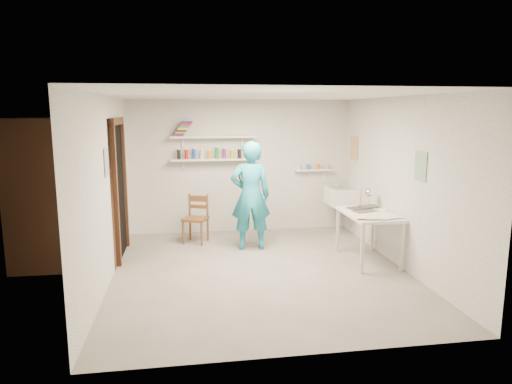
{
  "coord_description": "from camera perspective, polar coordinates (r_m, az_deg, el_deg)",
  "views": [
    {
      "loc": [
        -1.0,
        -5.97,
        2.19
      ],
      "look_at": [
        0.0,
        0.4,
        1.05
      ],
      "focal_mm": 32.0,
      "sensor_mm": 36.0,
      "label": 1
    }
  ],
  "objects": [
    {
      "name": "poster_right_a",
      "position": [
        8.34,
        12.14,
        5.41
      ],
      "size": [
        0.01,
        0.34,
        0.42
      ],
      "primitive_type": "cube",
      "color": "#995933",
      "rests_on": "wall_right"
    },
    {
      "name": "poster_left",
      "position": [
        6.13,
        -18.19,
        3.54
      ],
      "size": [
        0.01,
        0.28,
        0.36
      ],
      "primitive_type": "cube",
      "color": "#334C7F",
      "rests_on": "wall_left"
    },
    {
      "name": "doorway_recess",
      "position": [
        7.18,
        -16.72,
        0.07
      ],
      "size": [
        0.02,
        0.9,
        2.0
      ],
      "primitive_type": "cube",
      "color": "black",
      "rests_on": "wall_left"
    },
    {
      "name": "shelf_upper",
      "position": [
        8.12,
        -5.42,
        6.88
      ],
      "size": [
        1.5,
        0.22,
        0.03
      ],
      "primitive_type": "cube",
      "color": "white",
      "rests_on": "wall_back"
    },
    {
      "name": "wall_right",
      "position": [
        6.75,
        17.65,
        1.13
      ],
      "size": [
        0.02,
        4.5,
        2.4
      ],
      "primitive_type": "cube",
      "color": "silver",
      "rests_on": "ground"
    },
    {
      "name": "ledge_shelf",
      "position": [
        8.53,
        7.14,
        2.75
      ],
      "size": [
        0.7,
        0.14,
        0.03
      ],
      "primitive_type": "cube",
      "color": "white",
      "rests_on": "wall_back"
    },
    {
      "name": "wall_back",
      "position": [
        8.34,
        -1.98,
        3.21
      ],
      "size": [
        4.0,
        0.02,
        2.4
      ],
      "primitive_type": "cube",
      "color": "silver",
      "rests_on": "ground"
    },
    {
      "name": "ledge_pots",
      "position": [
        8.53,
        7.15,
        3.15
      ],
      "size": [
        0.48,
        0.07,
        0.09
      ],
      "color": "silver",
      "rests_on": "ledge_shelf"
    },
    {
      "name": "wall_clock",
      "position": [
        7.41,
        -0.99,
        2.03
      ],
      "size": [
        0.31,
        0.05,
        0.31
      ],
      "primitive_type": "cylinder",
      "rotation": [
        1.57,
        0.0,
        -0.03
      ],
      "color": "beige",
      "rests_on": "man"
    },
    {
      "name": "book_stack",
      "position": [
        8.1,
        -9.14,
        7.79
      ],
      "size": [
        0.34,
        0.14,
        0.25
      ],
      "color": "red",
      "rests_on": "shelf_upper"
    },
    {
      "name": "desk_lamp",
      "position": [
        7.29,
        13.99,
        -0.07
      ],
      "size": [
        0.14,
        0.14,
        0.14
      ],
      "primitive_type": "sphere",
      "color": "white",
      "rests_on": "work_table"
    },
    {
      "name": "wall_front",
      "position": [
        3.96,
        5.98,
        -4.47
      ],
      "size": [
        4.0,
        0.02,
        2.4
      ],
      "primitive_type": "cube",
      "color": "silver",
      "rests_on": "ground"
    },
    {
      "name": "spray_cans",
      "position": [
        8.14,
        -5.38,
        4.77
      ],
      "size": [
        1.32,
        0.06,
        0.17
      ],
      "color": "black",
      "rests_on": "shelf_lower"
    },
    {
      "name": "belfast_sink",
      "position": [
        8.28,
        10.64,
        -0.52
      ],
      "size": [
        0.48,
        0.6,
        0.3
      ],
      "primitive_type": "cube",
      "color": "white",
      "rests_on": "wall_right"
    },
    {
      "name": "door_jamb_far",
      "position": [
        7.67,
        -16.08,
        0.71
      ],
      "size": [
        0.06,
        0.1,
        2.0
      ],
      "primitive_type": "cube",
      "color": "brown",
      "rests_on": "ground"
    },
    {
      "name": "shelf_lower",
      "position": [
        8.15,
        -5.37,
        4.07
      ],
      "size": [
        1.5,
        0.22,
        0.03
      ],
      "primitive_type": "cube",
      "color": "white",
      "rests_on": "wall_back"
    },
    {
      "name": "door_lintel",
      "position": [
        7.08,
        -16.98,
        8.47
      ],
      "size": [
        0.06,
        1.05,
        0.1
      ],
      "primitive_type": "cube",
      "color": "brown",
      "rests_on": "wall_left"
    },
    {
      "name": "man",
      "position": [
        7.24,
        -0.69,
        -0.48
      ],
      "size": [
        0.65,
        0.44,
        1.74
      ],
      "primitive_type": "imported",
      "rotation": [
        0.0,
        0.0,
        3.11
      ],
      "color": "teal",
      "rests_on": "ground"
    },
    {
      "name": "wooden_chair",
      "position": [
        7.74,
        -7.57,
        -3.36
      ],
      "size": [
        0.49,
        0.48,
        0.82
      ],
      "primitive_type": "cube",
      "rotation": [
        0.0,
        0.0,
        -0.39
      ],
      "color": "brown",
      "rests_on": "ground"
    },
    {
      "name": "wall_left",
      "position": [
        6.13,
        -18.29,
        0.23
      ],
      "size": [
        0.02,
        4.5,
        2.4
      ],
      "primitive_type": "cube",
      "color": "silver",
      "rests_on": "ground"
    },
    {
      "name": "poster_right_b",
      "position": [
        6.22,
        19.86,
        3.07
      ],
      "size": [
        0.01,
        0.3,
        0.38
      ],
      "primitive_type": "cube",
      "color": "#3F724C",
      "rests_on": "wall_right"
    },
    {
      "name": "floor",
      "position": [
        6.44,
        0.56,
        -9.96
      ],
      "size": [
        4.0,
        4.5,
        0.02
      ],
      "primitive_type": "cube",
      "color": "slate",
      "rests_on": "ground"
    },
    {
      "name": "door_jamb_near",
      "position": [
        6.69,
        -17.11,
        -0.65
      ],
      "size": [
        0.06,
        0.1,
        2.0
      ],
      "primitive_type": "cube",
      "color": "brown",
      "rests_on": "ground"
    },
    {
      "name": "papers",
      "position": [
        6.86,
        13.94,
        -2.42
      ],
      "size": [
        0.3,
        0.22,
        0.03
      ],
      "color": "silver",
      "rests_on": "work_table"
    },
    {
      "name": "work_table",
      "position": [
        6.95,
        13.81,
        -5.49
      ],
      "size": [
        0.66,
        1.09,
        0.73
      ],
      "primitive_type": "cube",
      "color": "silver",
      "rests_on": "ground"
    },
    {
      "name": "corridor_box",
      "position": [
        7.31,
        -22.26,
        0.31
      ],
      "size": [
        1.4,
        1.5,
        2.1
      ],
      "primitive_type": "cube",
      "color": "brown",
      "rests_on": "ground"
    },
    {
      "name": "ceiling",
      "position": [
        6.05,
        0.6,
        12.12
      ],
      "size": [
        4.0,
        4.5,
        0.02
      ],
      "primitive_type": "cube",
      "color": "silver",
      "rests_on": "wall_back"
    }
  ]
}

